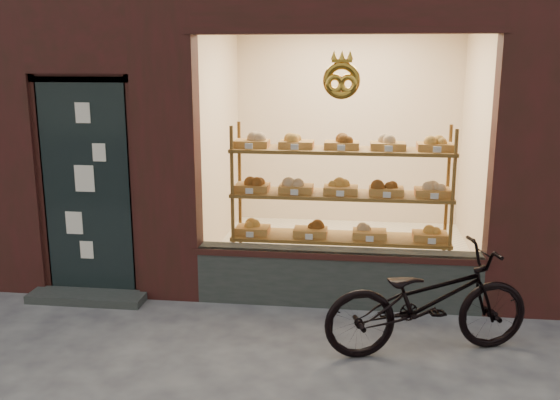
# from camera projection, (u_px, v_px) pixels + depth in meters

# --- Properties ---
(display_shelf) EXTENTS (2.20, 0.45, 1.70)m
(display_shelf) POSITION_uv_depth(u_px,v_px,m) (340.00, 206.00, 6.29)
(display_shelf) COLOR brown
(display_shelf) RESTS_ON ground
(bicycle) EXTENTS (1.79, 1.05, 0.89)m
(bicycle) POSITION_uv_depth(u_px,v_px,m) (427.00, 300.00, 5.01)
(bicycle) COLOR black
(bicycle) RESTS_ON ground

